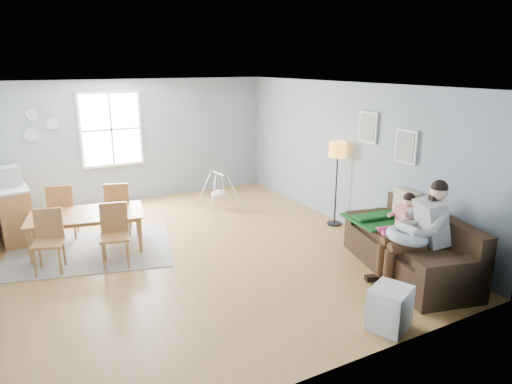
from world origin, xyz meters
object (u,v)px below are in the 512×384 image
chair_ne (118,205)px  monitor (8,176)px  father (419,229)px  toddler (401,217)px  chair_nw (62,208)px  floor_lamp (338,157)px  dining_table (88,232)px  chair_sw (49,236)px  chair_se (115,230)px  counter (10,208)px  baby_swing (219,193)px  storage_cube (389,308)px  sofa (412,251)px

chair_ne → monitor: bearing=160.3°
father → monitor: size_ratio=3.66×
toddler → chair_nw: (-4.38, 3.66, -0.21)m
father → floor_lamp: (0.51, 2.48, 0.54)m
dining_table → chair_sw: size_ratio=1.93×
chair_se → counter: 2.59m
chair_se → chair_nw: (-0.59, 1.49, 0.03)m
floor_lamp → dining_table: size_ratio=0.89×
counter → baby_swing: bearing=-6.8°
chair_ne → baby_swing: 2.25m
dining_table → chair_ne: chair_ne is taller
dining_table → storage_cube: bearing=-45.4°
sofa → floor_lamp: size_ratio=1.52×
storage_cube → chair_se: size_ratio=0.61×
dining_table → counter: (-1.10, 1.44, 0.18)m
toddler → counter: bearing=140.0°
chair_sw → chair_se: size_ratio=0.98×
storage_cube → chair_nw: bearing=121.6°
counter → chair_nw: bearing=-40.6°
father → toddler: (0.19, 0.51, -0.01)m
chair_ne → sofa: bearing=-46.3°
storage_cube → chair_se: chair_se is taller
storage_cube → chair_ne: bearing=114.2°
father → chair_ne: bearing=129.7°
dining_table → chair_se: (0.29, -0.75, 0.23)m
sofa → chair_se: bearing=147.8°
chair_ne → baby_swing: size_ratio=1.16×
toddler → chair_nw: bearing=140.1°
storage_cube → baby_swing: size_ratio=0.69×
father → chair_ne: (-3.28, 3.94, -0.24)m
father → baby_swing: bearing=103.8°
floor_lamp → father: bearing=-101.5°
floor_lamp → storage_cube: (-1.69, -3.19, -1.09)m
floor_lamp → storage_cube: size_ratio=2.76×
dining_table → sofa: bearing=-26.1°
sofa → toddler: size_ratio=2.65×
chair_sw → chair_se: chair_se is taller
baby_swing → sofa: bearing=-72.5°
chair_nw → baby_swing: bearing=4.1°
chair_nw → chair_se: bearing=-68.6°
toddler → dining_table: 5.04m
chair_se → chair_ne: (0.33, 1.26, 0.02)m
chair_se → chair_ne: chair_ne is taller
floor_lamp → chair_ne: size_ratio=1.65×
chair_sw → chair_ne: size_ratio=0.95×
father → storage_cube: (-1.19, -0.71, -0.54)m
toddler → chair_sw: bearing=152.9°
sofa → counter: bearing=138.6°
toddler → floor_lamp: bearing=81.0°
sofa → baby_swing: (-1.30, 4.12, 0.03)m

